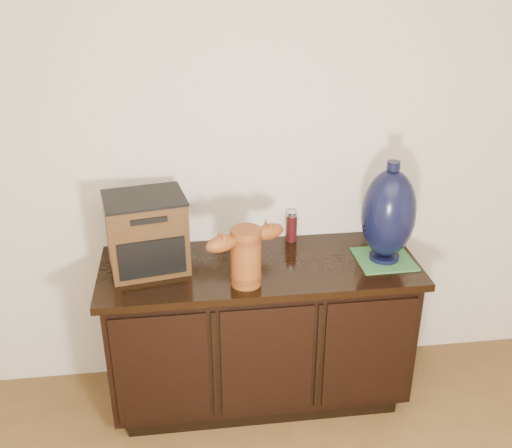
{
  "coord_description": "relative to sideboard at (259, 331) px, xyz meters",
  "views": [
    {
      "loc": [
        -0.32,
        -0.15,
        2.1
      ],
      "look_at": [
        -0.02,
        2.18,
        0.98
      ],
      "focal_mm": 42.0,
      "sensor_mm": 36.0,
      "label": 1
    }
  ],
  "objects": [
    {
      "name": "sideboard",
      "position": [
        0.0,
        0.0,
        0.0
      ],
      "size": [
        1.46,
        0.56,
        0.75
      ],
      "color": "black",
      "rests_on": "ground"
    },
    {
      "name": "terracotta_vessel",
      "position": [
        -0.08,
        -0.16,
        0.52
      ],
      "size": [
        0.36,
        0.2,
        0.26
      ],
      "rotation": [
        0.0,
        0.0,
        0.39
      ],
      "color": "brown",
      "rests_on": "sideboard"
    },
    {
      "name": "tv_radio",
      "position": [
        -0.5,
        0.04,
        0.54
      ],
      "size": [
        0.39,
        0.34,
        0.35
      ],
      "rotation": [
        0.0,
        0.0,
        0.18
      ],
      "color": "#422810",
      "rests_on": "sideboard"
    },
    {
      "name": "green_mat",
      "position": [
        0.58,
        -0.03,
        0.37
      ],
      "size": [
        0.26,
        0.26,
        0.01
      ],
      "primitive_type": "cube",
      "rotation": [
        0.0,
        0.0,
        0.02
      ],
      "color": "#306C36",
      "rests_on": "sideboard"
    },
    {
      "name": "lamp_base",
      "position": [
        0.58,
        -0.03,
        0.6
      ],
      "size": [
        0.25,
        0.25,
        0.48
      ],
      "rotation": [
        0.0,
        0.0,
        0.02
      ],
      "color": "black",
      "rests_on": "green_mat"
    },
    {
      "name": "spray_can",
      "position": [
        0.19,
        0.22,
        0.44
      ],
      "size": [
        0.05,
        0.05,
        0.16
      ],
      "color": "#550E12",
      "rests_on": "sideboard"
    }
  ]
}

